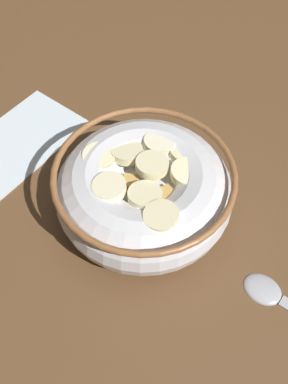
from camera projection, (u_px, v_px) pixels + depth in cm
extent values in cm
cube|color=brown|center=(144.00, 215.00, 44.75)|extent=(131.32, 131.32, 2.00)
cylinder|color=silver|center=(144.00, 208.00, 43.69)|extent=(9.02, 9.02, 0.60)
torus|color=silver|center=(144.00, 192.00, 41.46)|extent=(16.39, 16.39, 6.08)
torus|color=brown|center=(144.00, 174.00, 39.24)|extent=(16.50, 16.50, 0.60)
cylinder|color=white|center=(144.00, 186.00, 40.68)|extent=(12.74, 12.74, 0.40)
cube|color=#B78947|center=(168.00, 192.00, 39.50)|extent=(1.87, 1.88, 0.70)
cube|color=tan|center=(182.00, 196.00, 39.39)|extent=(1.59, 1.58, 0.68)
cube|color=#AD7F42|center=(93.00, 189.00, 39.82)|extent=(1.86, 1.84, 0.69)
cube|color=#B78947|center=(131.00, 182.00, 40.25)|extent=(1.94, 1.91, 0.79)
cube|color=tan|center=(142.00, 150.00, 42.33)|extent=(2.01, 1.98, 0.81)
cube|color=tan|center=(166.00, 214.00, 38.26)|extent=(2.02, 2.03, 0.80)
cube|color=tan|center=(160.00, 227.00, 37.56)|extent=(2.02, 2.01, 0.76)
cube|color=tan|center=(169.00, 159.00, 41.95)|extent=(1.75, 1.77, 0.69)
cube|color=tan|center=(188.00, 159.00, 41.75)|extent=(1.68, 1.62, 0.80)
cube|color=tan|center=(171.00, 143.00, 43.08)|extent=(2.02, 2.02, 0.70)
cylinder|color=#F4EABC|center=(109.00, 187.00, 38.39)|extent=(3.61, 3.62, 1.06)
cylinder|color=beige|center=(127.00, 152.00, 41.12)|extent=(3.17, 3.18, 1.36)
cylinder|color=beige|center=(161.00, 217.00, 36.60)|extent=(4.02, 4.03, 1.23)
cylinder|color=beige|center=(154.00, 166.00, 39.75)|extent=(4.05, 4.01, 1.08)
cylinder|color=beige|center=(186.00, 153.00, 41.17)|extent=(3.15, 3.15, 1.21)
cylinder|color=beige|center=(145.00, 196.00, 38.18)|extent=(3.06, 3.05, 1.31)
cylinder|color=beige|center=(99.00, 157.00, 40.65)|extent=(4.16, 4.22, 1.19)
cylinder|color=#F9EFC6|center=(159.00, 143.00, 41.58)|extent=(4.28, 4.23, 1.18)
cylinder|color=beige|center=(187.00, 173.00, 39.72)|extent=(4.23, 4.28, 1.34)
ellipsoid|color=#A5A5AD|center=(263.00, 287.00, 38.77)|extent=(2.77, 3.48, 0.80)
cube|color=silver|center=(17.00, 142.00, 48.90)|extent=(14.64, 9.07, 0.30)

